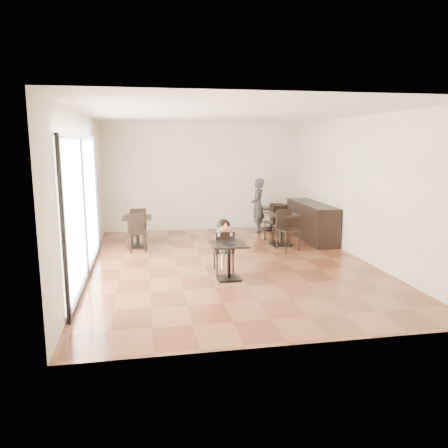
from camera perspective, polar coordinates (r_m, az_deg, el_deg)
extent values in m
cube|color=brown|center=(9.60, 0.82, -5.18)|extent=(6.00, 8.00, 0.01)
cube|color=silver|center=(9.27, 0.87, 14.24)|extent=(6.00, 8.00, 0.01)
cube|color=white|center=(13.23, -2.55, 6.18)|extent=(6.00, 0.01, 3.20)
cube|color=white|center=(5.47, 9.03, -0.13)|extent=(6.00, 0.01, 3.20)
cube|color=white|center=(9.20, -17.85, 3.78)|extent=(0.01, 8.00, 3.20)
cube|color=white|center=(10.31, 17.48, 4.48)|extent=(0.01, 8.00, 3.20)
cube|color=white|center=(8.73, -17.99, 2.11)|extent=(0.04, 4.50, 2.60)
cylinder|color=black|center=(8.23, 0.76, -2.66)|extent=(0.24, 0.24, 0.01)
imported|color=#36363B|center=(12.87, 4.43, 2.42)|extent=(0.55, 0.67, 1.58)
cube|color=black|center=(12.11, 11.34, 0.34)|extent=(0.60, 2.40, 1.00)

